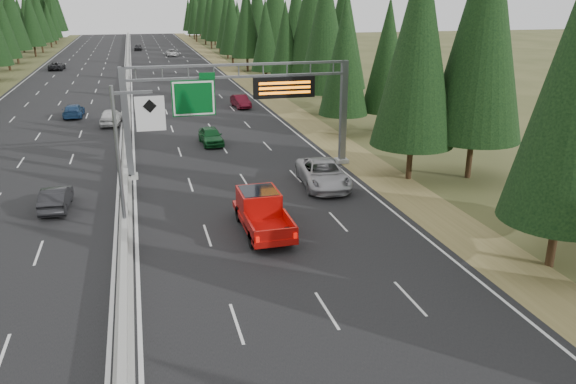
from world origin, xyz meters
name	(u,v)px	position (x,y,z in m)	size (l,w,h in m)	color
road	(128,87)	(0.00, 80.00, 0.04)	(32.00, 260.00, 0.08)	black
shoulder_right	(249,83)	(17.80, 80.00, 0.03)	(3.60, 260.00, 0.06)	olive
median_barrier	(127,85)	(0.00, 80.00, 0.41)	(0.70, 260.00, 0.85)	#999994
sign_gantry	(249,100)	(8.92, 34.88, 5.27)	(16.75, 0.98, 7.80)	slate
hov_sign_pole	(129,150)	(0.58, 24.97, 4.72)	(2.80, 0.50, 8.00)	slate
tree_row_right	(280,21)	(22.32, 78.40, 9.09)	(11.68, 244.95, 18.93)	black
silver_minivan	(323,174)	(12.96, 29.91, 0.95)	(2.89, 6.26, 1.74)	#A7A6AB
red_pickup	(261,209)	(7.28, 23.75, 1.22)	(2.26, 6.34, 2.07)	black
car_ahead_green	(211,136)	(7.15, 43.44, 0.82)	(1.75, 4.36, 1.49)	#135725
car_ahead_dkred	(241,101)	(12.87, 60.04, 0.79)	(1.50, 4.31, 1.42)	#570C1A
car_ahead_dkgrey	(197,94)	(8.43, 66.30, 0.88)	(2.24, 5.52, 1.60)	black
car_ahead_white	(172,53)	(9.44, 124.42, 0.79)	(2.34, 5.08, 1.41)	silver
car_ahead_far	(138,47)	(2.46, 140.80, 0.81)	(1.73, 4.30, 1.47)	black
car_onc_near	(56,198)	(-4.05, 29.87, 0.78)	(1.48, 4.25, 1.40)	black
car_onc_blue	(74,111)	(-5.51, 59.07, 0.77)	(1.94, 4.78, 1.39)	navy
car_onc_white	(111,117)	(-1.50, 54.04, 0.90)	(1.94, 4.82, 1.64)	silver
car_onc_far	(57,66)	(-12.17, 104.38, 0.80)	(2.39, 5.19, 1.44)	#222325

